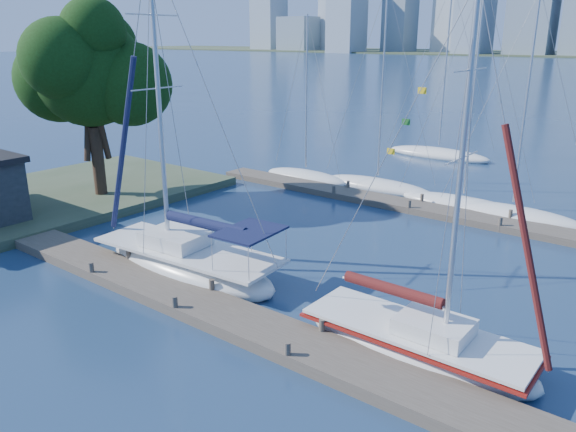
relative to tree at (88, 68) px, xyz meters
The scene contains 12 objects.
ground 17.53m from the tree, 22.76° to the right, with size 700.00×700.00×0.00m, color #162D49.
near_dock 17.44m from the tree, 22.76° to the right, with size 26.00×2.00×0.40m, color #4B4237.
far_dock 20.68m from the tree, 30.98° to the left, with size 30.00×1.80×0.36m, color #4B4237.
shore 8.46m from the tree, 128.88° to the right, with size 12.00×22.00×0.50m, color #38472D.
tree is the anchor object (origin of this frame).
sailboat_navy 14.25m from the tree, 18.58° to the right, with size 9.31×3.66×13.41m.
sailboat_maroon 23.62m from the tree, 10.27° to the right, with size 7.64×2.50×11.33m.
bg_boat_0 15.36m from the tree, 61.24° to the left, with size 6.74×3.31×11.08m.
bg_boat_1 18.71m from the tree, 47.89° to the left, with size 7.76×2.38×12.76m.
bg_boat_2 22.47m from the tree, 34.46° to the left, with size 7.72×3.44×12.67m.
bg_boat_3 24.59m from the tree, 29.83° to the left, with size 7.81×4.61×11.92m.
bg_boat_6 27.75m from the tree, 66.91° to the left, with size 8.82×3.79×13.70m.
Camera 1 is at (14.01, -12.43, 9.44)m, focal length 35.00 mm.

